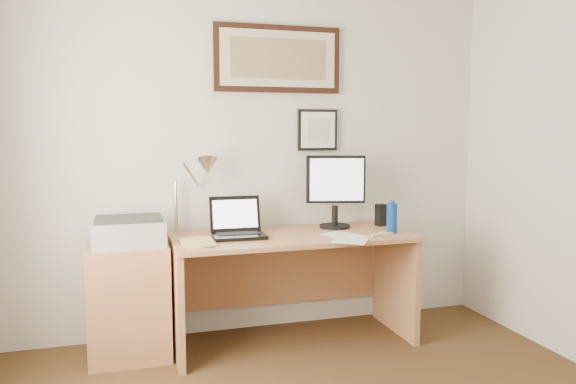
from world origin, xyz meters
name	(u,v)px	position (x,y,z in m)	size (l,w,h in m)	color
wall_back	(257,158)	(0.00, 2.00, 1.25)	(3.50, 0.02, 2.50)	silver
side_cabinet	(129,302)	(-0.92, 1.68, 0.36)	(0.50, 0.40, 0.73)	#A66D45
water_bottle	(392,218)	(0.82, 1.49, 0.85)	(0.07, 0.07, 0.20)	#0B3494
bottle_cap	(392,202)	(0.82, 1.49, 0.96)	(0.04, 0.04, 0.02)	#0B3494
speaker	(381,215)	(0.88, 1.78, 0.83)	(0.07, 0.06, 0.16)	black
paper_sheet_a	(344,235)	(0.47, 1.50, 0.75)	(0.19, 0.27, 0.00)	white
paper_sheet_b	(351,239)	(0.46, 1.35, 0.75)	(0.21, 0.30, 0.00)	white
sticky_pad	(386,233)	(0.77, 1.47, 0.76)	(0.08, 0.08, 0.01)	#D5BC65
marker_pen	(379,234)	(0.69, 1.43, 0.76)	(0.02, 0.02, 0.14)	silver
book	(181,243)	(-0.61, 1.51, 0.76)	(0.20, 0.27, 0.02)	tan
desk	(289,266)	(0.15, 1.72, 0.51)	(1.60, 0.70, 0.75)	#A66D45
laptop	(238,228)	(-0.22, 1.67, 0.81)	(0.35, 0.30, 0.26)	black
lcd_monitor	(336,188)	(0.52, 1.79, 1.04)	(0.41, 0.22, 0.52)	black
printer	(129,231)	(-0.91, 1.68, 0.82)	(0.44, 0.34, 0.18)	#9F9FA2
desk_lamp	(204,170)	(-0.41, 1.81, 1.19)	(0.29, 0.27, 0.53)	silver
picture_large	(278,59)	(0.15, 1.97, 1.95)	(0.92, 0.04, 0.47)	black
picture_small	(318,130)	(0.45, 1.97, 1.45)	(0.30, 0.03, 0.30)	black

